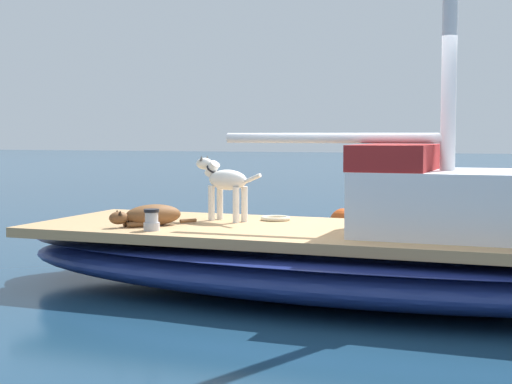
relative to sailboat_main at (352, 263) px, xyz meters
name	(u,v)px	position (x,y,z in m)	size (l,w,h in m)	color
ground_plane	(351,297)	(0.00, 0.00, -0.34)	(120.00, 120.00, 0.00)	navy
sailboat_main	(352,263)	(0.00, 0.00, 0.00)	(2.63, 7.28, 0.66)	navy
cabin_house	(471,199)	(0.02, 1.12, 0.67)	(1.44, 2.24, 0.84)	silver
dog_white	(225,182)	(-0.35, -1.49, 0.75)	(0.42, 0.90, 0.70)	silver
dog_brown	(150,216)	(0.36, -2.03, 0.43)	(0.78, 0.68, 0.22)	brown
deck_winch	(152,221)	(0.69, -1.83, 0.42)	(0.16, 0.16, 0.21)	#B7B7BC
coiled_rope	(276,218)	(-0.58, -0.98, 0.35)	(0.32, 0.32, 0.04)	beige
deck_towel	(143,216)	(-0.34, -2.48, 0.34)	(0.56, 0.36, 0.03)	#D8D14C
mooring_buoy	(343,222)	(-4.40, -1.14, -0.12)	(0.44, 0.44, 0.44)	#E55119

